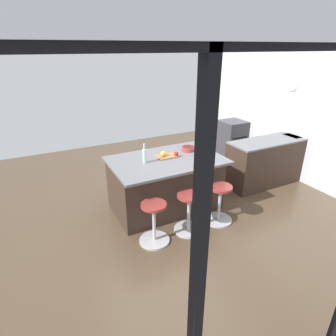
% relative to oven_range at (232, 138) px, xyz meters
% --- Properties ---
extents(ground_plane, '(7.82, 7.82, 0.00)m').
position_rel_oven_range_xyz_m(ground_plane, '(2.66, 1.59, -0.45)').
color(ground_plane, brown).
extents(interior_partition_left, '(0.15, 5.94, 2.81)m').
position_rel_oven_range_xyz_m(interior_partition_left, '(-0.35, 1.59, 0.96)').
color(interior_partition_left, silver).
rests_on(interior_partition_left, ground_plane).
extents(sink_cabinet, '(2.52, 0.60, 1.21)m').
position_rel_oven_range_xyz_m(sink_cabinet, '(-0.00, 1.61, 0.02)').
color(sink_cabinet, '#38281E').
rests_on(sink_cabinet, ground_plane).
extents(oven_range, '(0.60, 0.61, 0.90)m').
position_rel_oven_range_xyz_m(oven_range, '(0.00, 0.00, 0.00)').
color(oven_range, '#38383D').
rests_on(oven_range, ground_plane).
extents(kitchen_island, '(1.81, 1.19, 0.92)m').
position_rel_oven_range_xyz_m(kitchen_island, '(2.68, 1.53, 0.02)').
color(kitchen_island, '#38281E').
rests_on(kitchen_island, ground_plane).
extents(stool_by_window, '(0.44, 0.44, 0.63)m').
position_rel_oven_range_xyz_m(stool_by_window, '(2.11, 2.30, -0.15)').
color(stool_by_window, '#B7B7BC').
rests_on(stool_by_window, ground_plane).
extents(stool_middle, '(0.44, 0.44, 0.63)m').
position_rel_oven_range_xyz_m(stool_middle, '(2.68, 2.30, -0.15)').
color(stool_middle, '#B7B7BC').
rests_on(stool_middle, ground_plane).
extents(stool_near_camera, '(0.44, 0.44, 0.63)m').
position_rel_oven_range_xyz_m(stool_near_camera, '(3.25, 2.30, -0.15)').
color(stool_near_camera, '#B7B7BC').
rests_on(stool_near_camera, ground_plane).
extents(cutting_board, '(0.36, 0.24, 0.02)m').
position_rel_oven_range_xyz_m(cutting_board, '(2.62, 1.48, 0.49)').
color(cutting_board, olive).
rests_on(cutting_board, kitchen_island).
extents(apple_yellow, '(0.09, 0.09, 0.09)m').
position_rel_oven_range_xyz_m(apple_yellow, '(2.69, 1.48, 0.54)').
color(apple_yellow, gold).
rests_on(apple_yellow, cutting_board).
extents(apple_red, '(0.07, 0.07, 0.07)m').
position_rel_oven_range_xyz_m(apple_red, '(2.49, 1.56, 0.53)').
color(apple_red, red).
rests_on(apple_red, cutting_board).
extents(water_bottle, '(0.06, 0.06, 0.31)m').
position_rel_oven_range_xyz_m(water_bottle, '(3.05, 1.55, 0.60)').
color(water_bottle, silver).
rests_on(water_bottle, kitchen_island).
extents(fruit_bowl, '(0.24, 0.24, 0.07)m').
position_rel_oven_range_xyz_m(fruit_bowl, '(2.16, 1.39, 0.52)').
color(fruit_bowl, '#993833').
rests_on(fruit_bowl, kitchen_island).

